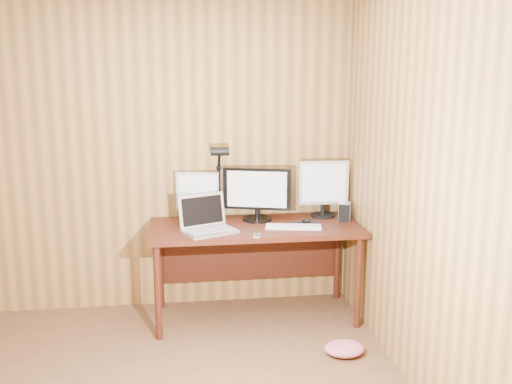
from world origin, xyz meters
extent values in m
plane|color=#9E7039|center=(0.00, 2.00, 1.25)|extent=(4.00, 0.00, 4.00)
plane|color=#9E7039|center=(1.75, 0.00, 1.25)|extent=(0.00, 4.00, 4.00)
cube|color=#40180D|center=(0.93, 1.63, 0.73)|extent=(1.60, 0.70, 0.04)
cube|color=#40180D|center=(0.93, 1.95, 0.45)|extent=(1.48, 0.02, 0.51)
cylinder|color=#40180D|center=(0.19, 1.34, 0.35)|extent=(0.05, 0.05, 0.71)
cylinder|color=#40180D|center=(0.19, 1.92, 0.35)|extent=(0.05, 0.05, 0.71)
cylinder|color=#40180D|center=(1.67, 1.34, 0.35)|extent=(0.05, 0.05, 0.71)
cylinder|color=#40180D|center=(1.67, 1.92, 0.35)|extent=(0.05, 0.05, 0.71)
cylinder|color=black|center=(0.97, 1.78, 0.76)|extent=(0.23, 0.23, 0.02)
cylinder|color=black|center=(0.97, 1.78, 0.80)|extent=(0.03, 0.03, 0.07)
cube|color=black|center=(0.97, 1.78, 1.00)|extent=(0.52, 0.18, 0.33)
cube|color=silver|center=(0.96, 1.76, 1.00)|extent=(0.45, 0.14, 0.28)
cylinder|color=black|center=(0.50, 1.85, 0.76)|extent=(0.16, 0.16, 0.02)
cylinder|color=black|center=(0.50, 1.85, 0.81)|extent=(0.03, 0.03, 0.07)
cube|color=silver|center=(0.50, 1.85, 0.99)|extent=(0.34, 0.10, 0.29)
cube|color=silver|center=(0.50, 1.83, 0.99)|extent=(0.29, 0.07, 0.25)
cylinder|color=black|center=(1.51, 1.82, 0.76)|extent=(0.19, 0.19, 0.02)
cylinder|color=black|center=(1.51, 1.82, 0.81)|extent=(0.04, 0.04, 0.09)
cube|color=silver|center=(1.51, 1.82, 1.03)|extent=(0.40, 0.04, 0.35)
cube|color=silver|center=(1.51, 1.80, 1.03)|extent=(0.36, 0.01, 0.30)
cube|color=silver|center=(0.57, 1.47, 0.76)|extent=(0.44, 0.38, 0.02)
cube|color=silver|center=(0.52, 1.58, 0.89)|extent=(0.36, 0.19, 0.24)
cube|color=black|center=(0.52, 1.58, 0.89)|extent=(0.31, 0.16, 0.20)
cube|color=#B2B2B7|center=(0.57, 1.47, 0.77)|extent=(0.35, 0.27, 0.00)
cube|color=white|center=(1.21, 1.51, 0.76)|extent=(0.43, 0.20, 0.02)
cube|color=white|center=(1.21, 1.51, 0.77)|extent=(0.40, 0.18, 0.00)
cube|color=black|center=(1.33, 1.62, 0.75)|extent=(0.24, 0.21, 0.00)
ellipsoid|color=black|center=(1.33, 1.62, 0.77)|extent=(0.07, 0.11, 0.04)
cube|color=silver|center=(1.65, 1.67, 0.82)|extent=(0.13, 0.15, 0.14)
cube|color=black|center=(1.62, 1.61, 0.82)|extent=(0.08, 0.03, 0.14)
cube|color=silver|center=(0.90, 1.33, 0.76)|extent=(0.06, 0.10, 0.01)
cube|color=black|center=(0.90, 1.33, 0.76)|extent=(0.05, 0.06, 0.00)
cylinder|color=black|center=(1.68, 1.84, 0.81)|extent=(0.05, 0.05, 0.13)
cube|color=black|center=(0.68, 1.94, 0.74)|extent=(0.05, 0.06, 0.06)
cylinder|color=black|center=(0.68, 1.94, 0.95)|extent=(0.03, 0.03, 0.40)
sphere|color=black|center=(0.68, 1.94, 1.15)|extent=(0.04, 0.04, 0.04)
cylinder|color=black|center=(0.68, 1.88, 1.22)|extent=(0.02, 0.14, 0.17)
cylinder|color=black|center=(0.68, 1.80, 1.30)|extent=(0.14, 0.07, 0.07)
camera|label=1|loc=(0.37, -2.55, 1.90)|focal=40.00mm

